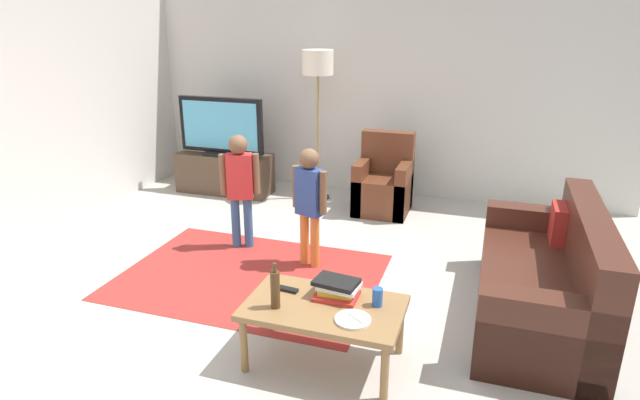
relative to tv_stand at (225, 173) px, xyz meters
name	(u,v)px	position (x,y,z in m)	size (l,w,h in m)	color
ground	(296,300)	(1.84, -2.30, -0.24)	(7.80, 7.80, 0.00)	#B2ADA3
wall_back	(382,84)	(1.84, 0.70, 1.11)	(6.00, 0.12, 2.70)	silver
area_rug	(250,276)	(1.31, -2.04, -0.24)	(2.20, 1.60, 0.01)	#9E2D28
tv_stand	(225,173)	(0.00, 0.00, 0.00)	(1.20, 0.44, 0.50)	#4C3828
tv	(221,127)	(0.00, -0.02, 0.60)	(1.10, 0.28, 0.71)	black
couch	(549,284)	(3.70, -1.97, 0.05)	(0.80, 1.80, 0.86)	#472319
armchair	(384,186)	(2.06, -0.04, 0.05)	(0.60, 0.60, 0.90)	brown
floor_lamp	(318,71)	(1.20, 0.15, 1.30)	(0.36, 0.36, 1.78)	#262626
child_near_tv	(240,181)	(0.97, -1.48, 0.43)	(0.35, 0.21, 1.11)	#33598C
child_center	(309,197)	(1.73, -1.65, 0.41)	(0.35, 0.20, 1.08)	orange
coffee_table	(324,312)	(2.29, -2.98, 0.13)	(1.00, 0.60, 0.42)	olive
book_stack	(337,288)	(2.34, -2.85, 0.24)	(0.30, 0.23, 0.12)	red
bottle	(275,289)	(2.01, -3.10, 0.30)	(0.06, 0.06, 0.31)	#4C3319
tv_remote	(286,289)	(1.99, -2.88, 0.19)	(0.17, 0.05, 0.02)	black
soda_can	(377,297)	(2.61, -2.88, 0.24)	(0.07, 0.07, 0.12)	#2659B2
plate	(353,320)	(2.51, -3.10, 0.18)	(0.22, 0.22, 0.02)	white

